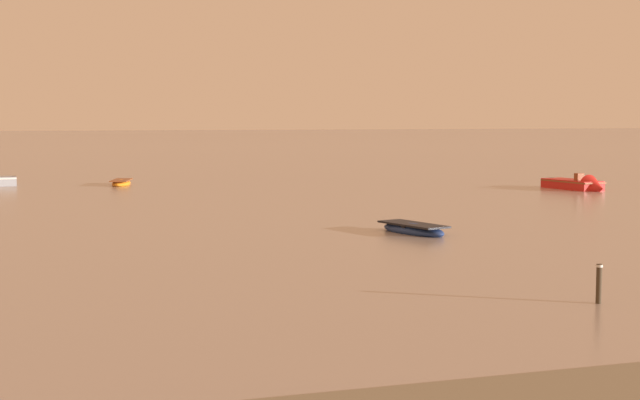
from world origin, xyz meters
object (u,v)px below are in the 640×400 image
motorboat_moored_2 (580,186)px  rowboat_moored_3 (413,229)px  rowboat_moored_2 (121,183)px  mooring_post_near (599,284)px

motorboat_moored_2 → rowboat_moored_3: bearing=-56.5°
rowboat_moored_2 → rowboat_moored_3: bearing=30.1°
rowboat_moored_3 → mooring_post_near: (-1.66, -18.61, 0.43)m
motorboat_moored_2 → mooring_post_near: size_ratio=4.58×
mooring_post_near → motorboat_moored_2: bearing=57.1°
motorboat_moored_2 → mooring_post_near: motorboat_moored_2 is taller
rowboat_moored_2 → motorboat_moored_2: bearing=79.1°
motorboat_moored_2 → rowboat_moored_3: 33.27m
motorboat_moored_2 → rowboat_moored_2: motorboat_moored_2 is taller
motorboat_moored_2 → rowboat_moored_3: (-24.74, -22.25, -0.10)m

